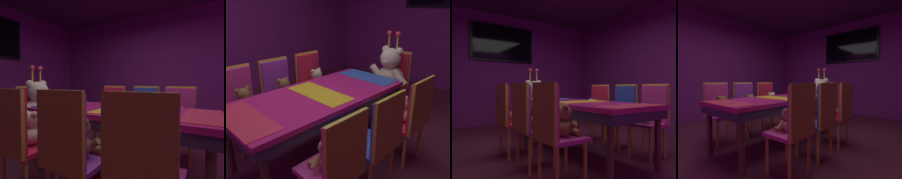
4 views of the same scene
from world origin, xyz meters
TOP-DOWN VIEW (x-y plane):
  - ground_plane at (0.00, 0.00)m, footprint 7.90×7.90m
  - wall_back at (0.00, 3.20)m, footprint 5.20×0.12m
  - banquet_table at (0.00, 0.00)m, footprint 0.90×2.02m
  - chair_left_0 at (-0.82, -0.56)m, footprint 0.42×0.41m
  - teddy_left_0 at (-0.67, -0.56)m, footprint 0.26×0.34m
  - chair_left_1 at (-0.82, -0.03)m, footprint 0.42×0.41m
  - teddy_left_1 at (-0.68, -0.03)m, footprint 0.25×0.33m
  - chair_left_2 at (-0.84, 0.54)m, footprint 0.42×0.41m
  - teddy_left_2 at (-0.69, 0.54)m, footprint 0.26×0.34m
  - chair_right_0 at (0.83, -0.54)m, footprint 0.42×0.41m
  - teddy_right_0 at (0.69, -0.54)m, footprint 0.21×0.27m
  - chair_right_1 at (0.84, -0.02)m, footprint 0.42×0.41m
  - chair_right_2 at (0.84, 0.56)m, footprint 0.42×0.41m
  - teddy_right_2 at (0.69, 0.56)m, footprint 0.23×0.30m
  - throne_chair at (0.00, 1.54)m, footprint 0.41×0.42m
  - king_teddy_bear at (0.00, 1.38)m, footprint 0.65×0.51m

SIDE VIEW (x-z plane):
  - ground_plane at x=0.00m, z-range 0.00..0.00m
  - teddy_right_0 at x=0.69m, z-range 0.44..0.70m
  - teddy_right_2 at x=0.69m, z-range 0.44..0.72m
  - teddy_left_1 at x=-0.68m, z-range 0.44..0.74m
  - teddy_left_2 at x=-0.69m, z-range 0.44..0.75m
  - teddy_left_0 at x=-0.67m, z-range 0.44..0.75m
  - chair_left_0 at x=-0.82m, z-range 0.10..1.09m
  - chair_left_1 at x=-0.82m, z-range 0.10..1.09m
  - chair_left_2 at x=-0.84m, z-range 0.10..1.09m
  - chair_right_0 at x=0.83m, z-range 0.10..1.09m
  - chair_right_1 at x=0.84m, z-range 0.10..1.09m
  - chair_right_2 at x=0.84m, z-range 0.10..1.09m
  - throne_chair at x=0.00m, z-range 0.10..1.09m
  - banquet_table at x=0.00m, z-range 0.28..1.02m
  - king_teddy_bear at x=0.00m, z-range 0.31..1.15m
  - wall_back at x=0.00m, z-range 0.00..2.80m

